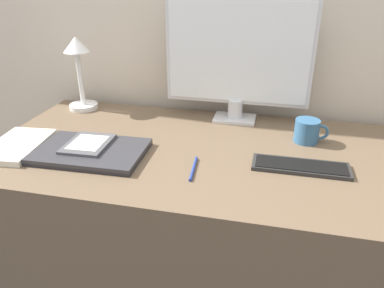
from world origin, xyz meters
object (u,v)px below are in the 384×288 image
Objects in this scene: notebook at (17,146)px; coffee_mug at (307,131)px; laptop at (91,152)px; keyboard at (301,166)px; pen at (194,168)px; ereader at (88,144)px; desk_lamp at (79,65)px; monitor at (238,58)px.

coffee_mug is at bearing 16.24° from notebook.
notebook is (-0.26, -0.01, -0.00)m from laptop.
notebook reaches higher than keyboard.
notebook is at bearing 179.15° from pen.
ereader is 0.25m from notebook.
desk_lamp is at bearing 144.12° from pen.
ereader is 0.63× the size of notebook.
desk_lamp is 2.60× the size of coffee_mug.
keyboard is at bearing -20.78° from desk_lamp.
keyboard is 0.93m from notebook.
desk_lamp is at bearing 120.42° from laptop.
monitor is 0.63m from laptop.
pen is (0.35, -0.02, -0.01)m from laptop.
monitor is 3.91× the size of pen.
keyboard is 0.32m from pen.
monitor reaches higher than coffee_mug.
monitor reaches higher than pen.
coffee_mug is at bearing -29.23° from monitor.
desk_lamp is 2.14× the size of pen.
laptop is at bearing -59.58° from desk_lamp.
monitor is 0.49m from keyboard.
laptop is 1.30× the size of notebook.
coffee_mug is at bearing 18.89° from ereader.
ereader is 0.37m from pen.
monitor is 3.20× the size of ereader.
coffee_mug is (0.92, -0.14, -0.15)m from desk_lamp.
monitor is 0.63m from ereader.
pen is (0.58, -0.42, -0.18)m from desk_lamp.
keyboard is at bearing 4.44° from notebook.
laptop is 0.26m from notebook.
keyboard is at bearing 5.07° from laptop.
laptop is 0.35m from pen.
notebook is at bearing -177.14° from laptop.
pen is (-0.34, -0.29, -0.04)m from coffee_mug.
coffee_mug reaches higher than laptop.
notebook is (-0.03, -0.41, -0.18)m from desk_lamp.
coffee_mug is (0.03, 0.20, 0.03)m from keyboard.
pen is at bearing -3.64° from laptop.
coffee_mug reaches higher than keyboard.
monitor reaches higher than desk_lamp.
keyboard is 0.82× the size of laptop.
coffee_mug reaches higher than pen.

